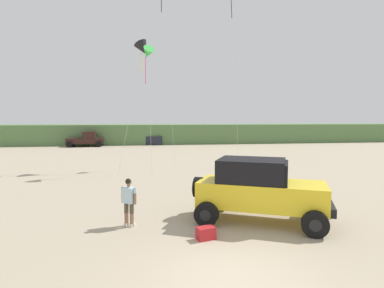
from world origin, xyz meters
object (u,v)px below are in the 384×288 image
object	(u,v)px
jeep	(259,189)
distant_sedan	(148,140)
cooler_box	(206,233)
distant_pickup	(86,139)
kite_orange_streamer	(148,53)
person_watching	(129,199)
kite_blue_swept	(143,49)

from	to	relation	value
jeep	distant_sedan	bearing A→B (deg)	95.71
cooler_box	distant_pickup	world-z (taller)	distant_pickup
distant_sedan	kite_orange_streamer	size ratio (longest dim) A/B	0.48
person_watching	distant_pickup	distance (m)	33.16
jeep	kite_blue_swept	bearing A→B (deg)	106.72
jeep	kite_orange_streamer	world-z (taller)	kite_orange_streamer
distant_pickup	distant_sedan	distance (m)	8.31
jeep	person_watching	distance (m)	4.61
person_watching	distant_pickup	size ratio (longest dim) A/B	0.36
distant_pickup	kite_blue_swept	xyz separation A→B (m)	(7.52, -19.25, 7.88)
cooler_box	kite_orange_streamer	xyz separation A→B (m)	(-1.52, 12.63, 7.90)
jeep	cooler_box	world-z (taller)	jeep
jeep	cooler_box	xyz separation A→B (m)	(-2.21, -1.35, -1.01)
kite_orange_streamer	cooler_box	bearing A→B (deg)	-83.11
cooler_box	kite_blue_swept	xyz separation A→B (m)	(-1.81, 14.73, 8.63)
jeep	kite_blue_swept	world-z (taller)	kite_blue_swept
cooler_box	distant_sedan	world-z (taller)	distant_sedan
person_watching	kite_blue_swept	size ratio (longest dim) A/B	0.18
person_watching	distant_sedan	xyz separation A→B (m)	(1.15, 34.25, -0.34)
cooler_box	kite_orange_streamer	size ratio (longest dim) A/B	0.06
kite_blue_swept	kite_orange_streamer	xyz separation A→B (m)	(0.29, -2.10, -0.74)
person_watching	distant_pickup	bearing A→B (deg)	102.10
jeep	kite_orange_streamer	xyz separation A→B (m)	(-3.73, 11.28, 6.89)
cooler_box	kite_blue_swept	world-z (taller)	kite_blue_swept
kite_blue_swept	person_watching	bearing A→B (deg)	-92.49
person_watching	kite_orange_streamer	xyz separation A→B (m)	(0.86, 11.07, 7.15)
cooler_box	person_watching	bearing A→B (deg)	130.46
kite_blue_swept	kite_orange_streamer	size ratio (longest dim) A/B	1.09
person_watching	jeep	bearing A→B (deg)	-2.68
kite_orange_streamer	distant_sedan	bearing A→B (deg)	89.29
person_watching	cooler_box	xyz separation A→B (m)	(2.38, -1.56, -0.75)
jeep	cooler_box	size ratio (longest dim) A/B	8.93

